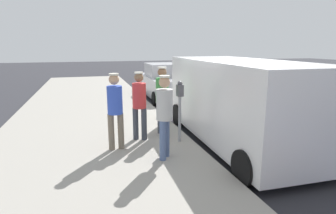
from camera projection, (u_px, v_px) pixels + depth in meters
The scene contains 9 objects.
ground_plane at pixel (226, 141), 7.46m from camera, with size 80.00×80.00×0.00m, color #2D2D33.
sidewalk_slab at pixel (91, 152), 6.48m from camera, with size 5.00×32.00×0.15m, color #9E998E.
parking_meter_near at pixel (180, 101), 6.78m from camera, with size 0.14×0.18×1.52m.
pedestrian_in_blue at pixel (115, 106), 6.26m from camera, with size 0.36×0.34×1.76m.
pedestrian_in_gray at pixel (165, 112), 5.74m from camera, with size 0.34×0.34×1.77m.
pedestrian_in_red at pixel (139, 102), 6.92m from camera, with size 0.34×0.34×1.72m.
pedestrian_in_green at pixel (162, 96), 7.35m from camera, with size 0.34×0.35×1.81m.
parked_van at pixel (239, 100), 7.01m from camera, with size 2.24×5.25×2.15m.
parked_sedan_behind at pixel (165, 82), 13.52m from camera, with size 2.05×4.45×1.65m.
Camera 1 is at (3.51, 6.35, 2.50)m, focal length 29.76 mm.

